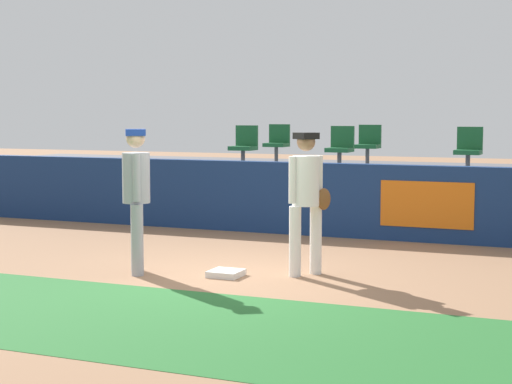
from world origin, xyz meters
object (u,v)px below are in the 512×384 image
Objects in this scene: seat_front_center at (341,146)px; seat_back_center at (368,143)px; seat_front_right at (469,148)px; first_base at (226,273)px; player_fielder_home at (307,193)px; seat_front_left at (244,144)px; player_runner_visitor at (136,190)px; seat_back_left at (277,141)px.

seat_back_center is at bearing 88.44° from seat_front_center.
seat_front_right and seat_front_center have the same top height.
seat_back_center is 1.00× the size of seat_front_center.
first_base is 1.46m from player_fielder_home.
seat_front_center is (-0.05, -1.80, -0.00)m from seat_back_center.
seat_front_left is (-2.97, 4.82, 0.42)m from player_fielder_home.
first_base is 5.50m from seat_front_center.
seat_back_center is (-2.28, 1.80, 0.00)m from seat_front_right.
player_runner_visitor reaches higher than player_fielder_home.
player_fielder_home is 2.19× the size of seat_front_center.
player_fielder_home is at bearing -65.82° from seat_back_left.
player_fielder_home is 6.71m from seat_back_center.
player_fielder_home is at bearing 27.55° from first_base.
player_fielder_home is 2.19× the size of seat_front_right.
seat_front_right is 4.65m from seat_back_left.
seat_back_left is at bearing -121.06° from player_fielder_home.
seat_back_left is at bearing -180.00° from seat_back_center.
seat_back_center is 1.00× the size of seat_front_left.
seat_front_right is (3.40, 5.55, 0.39)m from player_runner_visitor.
seat_front_right reaches higher than first_base.
player_runner_visitor is (-2.08, -0.73, 0.03)m from player_fielder_home.
first_base is 0.48× the size of seat_front_center.
seat_back_left is 1.80m from seat_front_left.
seat_front_right and seat_back_left have the same top height.
seat_back_left is (-2.97, 6.62, 0.42)m from player_fielder_home.
seat_back_left is 1.00× the size of seat_front_left.
player_runner_visitor is 5.64m from seat_front_left.
player_runner_visitor is 2.24× the size of seat_back_left.
seat_back_center is 1.80m from seat_front_center.
seat_front_right reaches higher than player_fielder_home.
seat_back_center is (2.01, 0.00, 0.00)m from seat_back_left.
seat_front_center is at bearing -0.00° from seat_front_left.
seat_back_left is (-4.29, 1.80, 0.00)m from seat_front_right.
seat_back_center is (-0.97, 6.62, 0.42)m from player_fielder_home.
seat_front_center is (-2.33, 0.00, 0.00)m from seat_front_right.
player_fielder_home is 4.95m from seat_front_center.
player_fielder_home is 2.21m from player_runner_visitor.
first_base is 5.93m from seat_front_right.
seat_front_left is at bearing -113.65° from player_fielder_home.
seat_front_right is at bearing -0.00° from seat_front_center.
seat_front_right is (2.24, 5.30, 1.44)m from first_base.
player_runner_visitor is at bearing -35.95° from player_fielder_home.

